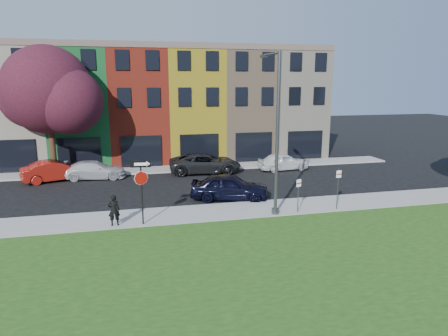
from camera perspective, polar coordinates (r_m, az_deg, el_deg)
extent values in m
plane|color=black|center=(20.34, 4.16, -8.93)|extent=(120.00, 120.00, 0.00)
cube|color=gray|center=(23.60, 6.68, -5.77)|extent=(40.00, 3.00, 0.12)
cube|color=gray|center=(33.98, -8.18, -0.16)|extent=(40.00, 2.40, 0.12)
cube|color=beige|center=(40.44, -26.57, 7.74)|extent=(5.00, 10.00, 10.00)
cube|color=#268B3F|center=(39.59, -19.46, 8.26)|extent=(5.00, 10.00, 10.00)
cube|color=#A12A1A|center=(39.35, -12.14, 8.67)|extent=(5.00, 10.00, 10.00)
cube|color=yellow|center=(39.75, -4.83, 8.93)|extent=(5.00, 10.00, 10.00)
cube|color=#8C735A|center=(40.77, 2.22, 9.05)|extent=(5.00, 10.00, 10.00)
cube|color=#B4AB98|center=(42.35, 8.85, 9.04)|extent=(5.00, 10.00, 10.00)
cube|color=black|center=(34.86, -7.60, 2.59)|extent=(30.00, 0.12, 2.60)
cylinder|color=black|center=(20.76, -11.66, -3.59)|extent=(0.08, 0.08, 3.28)
cylinder|color=white|center=(20.53, -11.75, -1.41)|extent=(0.74, 0.13, 0.74)
cylinder|color=maroon|center=(20.51, -11.75, -1.43)|extent=(0.70, 0.11, 0.70)
cube|color=black|center=(20.37, -11.84, 0.56)|extent=(1.05, 0.18, 0.34)
cube|color=white|center=(20.35, -11.84, 0.54)|extent=(0.66, 0.11, 0.14)
imported|color=black|center=(21.15, -15.45, -5.82)|extent=(0.61, 0.41, 1.63)
imported|color=black|center=(25.15, 0.80, -2.70)|extent=(4.46, 5.88, 1.66)
imported|color=maroon|center=(32.37, -22.96, -0.36)|extent=(4.67, 5.79, 1.56)
imported|color=silver|center=(32.09, -18.05, -0.26)|extent=(2.53, 4.96, 1.37)
imported|color=black|center=(32.45, -2.70, 0.70)|extent=(3.59, 6.22, 1.61)
imported|color=white|center=(33.82, 8.47, 0.92)|extent=(2.39, 4.52, 1.45)
cylinder|color=#4A4C4F|center=(21.55, 7.63, 4.58)|extent=(0.18, 0.18, 8.75)
cylinder|color=#4A4C4F|center=(22.51, 7.32, -6.13)|extent=(0.40, 0.40, 0.30)
cylinder|color=#4A4C4F|center=(22.31, 6.85, 15.87)|extent=(0.26, 2.00, 0.12)
cube|color=#4A4C4F|center=(23.32, 5.73, 15.62)|extent=(0.29, 0.57, 0.16)
cylinder|color=#4A4C4F|center=(22.74, 10.54, -3.85)|extent=(0.05, 0.05, 1.96)
cube|color=white|center=(22.53, 10.64, -2.14)|extent=(0.31, 0.11, 0.42)
cube|color=maroon|center=(22.52, 10.66, -2.15)|extent=(0.31, 0.10, 0.06)
cylinder|color=#4A4C4F|center=(23.73, 15.93, -2.87)|extent=(0.05, 0.05, 2.42)
cube|color=white|center=(23.50, 16.09, -0.84)|extent=(0.32, 0.06, 0.42)
cube|color=maroon|center=(23.48, 16.12, -0.85)|extent=(0.32, 0.05, 0.06)
cylinder|color=black|center=(33.23, -23.27, 2.55)|extent=(0.44, 0.44, 4.31)
sphere|color=black|center=(32.84, -23.94, 10.19)|extent=(6.50, 6.50, 6.50)
sphere|color=black|center=(31.64, -21.21, 8.89)|extent=(4.88, 4.88, 4.88)
sphere|color=black|center=(34.27, -25.92, 8.97)|extent=(4.55, 4.55, 4.55)
sphere|color=black|center=(33.42, -23.35, 12.22)|extent=(3.90, 3.90, 3.90)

